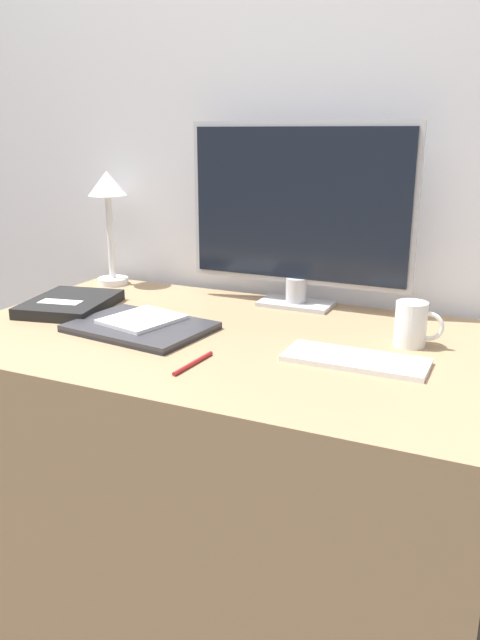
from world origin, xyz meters
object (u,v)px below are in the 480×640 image
object	(u,v)px
monitor	(299,212)
coffee_mug	(412,324)
ereader	(142,319)
notebook	(70,304)
keyboard	(355,359)
desk_lamp	(108,202)
pen	(193,363)
laptop	(141,327)

from	to	relation	value
monitor	coffee_mug	size ratio (longest dim) A/B	5.74
ereader	notebook	world-z (taller)	notebook
keyboard	coffee_mug	bearing A→B (deg)	61.61
keyboard	desk_lamp	size ratio (longest dim) A/B	0.85
monitor	pen	distance (m)	0.59
monitor	notebook	xyz separation A→B (m)	(-0.55, -0.29, -0.24)
keyboard	notebook	size ratio (longest dim) A/B	1.01
keyboard	monitor	bearing A→B (deg)	125.69
coffee_mug	keyboard	bearing A→B (deg)	-118.39
desk_lamp	notebook	size ratio (longest dim) A/B	1.18
ereader	coffee_mug	xyz separation A→B (m)	(0.63, 0.14, 0.03)
ereader	monitor	bearing A→B (deg)	51.81
pen	desk_lamp	bearing A→B (deg)	137.88
monitor	notebook	size ratio (longest dim) A/B	2.10
coffee_mug	pen	xyz separation A→B (m)	(-0.39, -0.31, -0.05)
monitor	ereader	bearing A→B (deg)	-128.19
ereader	pen	world-z (taller)	ereader
desk_lamp	pen	bearing A→B (deg)	-42.12
desk_lamp	pen	size ratio (longest dim) A/B	2.47
keyboard	notebook	world-z (taller)	notebook
laptop	coffee_mug	size ratio (longest dim) A/B	3.21
ereader	pen	size ratio (longest dim) A/B	1.45
notebook	keyboard	bearing A→B (deg)	-5.36
laptop	pen	size ratio (longest dim) A/B	2.46
laptop	desk_lamp	bearing A→B (deg)	133.23
desk_lamp	notebook	world-z (taller)	desk_lamp
ereader	coffee_mug	size ratio (longest dim) A/B	1.90
desk_lamp	keyboard	bearing A→B (deg)	-22.65
notebook	coffee_mug	size ratio (longest dim) A/B	2.74
ereader	desk_lamp	bearing A→B (deg)	134.18
ereader	pen	bearing A→B (deg)	-36.04
laptop	notebook	xyz separation A→B (m)	(-0.28, 0.08, 0.01)
ereader	notebook	xyz separation A→B (m)	(-0.27, 0.06, -0.01)
keyboard	notebook	xyz separation A→B (m)	(-0.81, 0.08, 0.01)
laptop	ereader	distance (m)	0.03
notebook	coffee_mug	distance (m)	0.90
monitor	notebook	distance (m)	0.67
monitor	keyboard	world-z (taller)	monitor
ereader	notebook	size ratio (longest dim) A/B	0.69
monitor	coffee_mug	distance (m)	0.46
notebook	pen	bearing A→B (deg)	-24.50
desk_lamp	notebook	bearing A→B (deg)	-76.60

